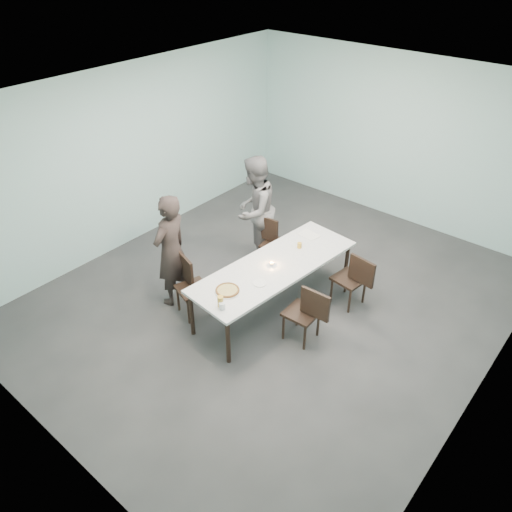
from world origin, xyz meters
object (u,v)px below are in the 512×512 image
Objects in this scene: chair_near_right at (307,311)px; pizza at (227,290)px; tealight at (272,264)px; chair_far_right at (354,277)px; side_plate at (260,283)px; diner_far at (254,210)px; water_tumbler at (222,306)px; chair_near_left at (190,282)px; beer_glass at (220,301)px; amber_tumbler at (299,245)px; diner_near at (171,251)px; chair_far_left at (272,240)px; table at (275,268)px.

chair_near_right is 2.56× the size of pizza.
chair_near_right is at bearing -16.78° from tealight.
chair_far_right is 4.83× the size of side_plate.
diner_far is 2.32m from water_tumbler.
chair_near_left is at bearing 15.82° from chair_near_right.
chair_far_right is at bearing 75.61° from diner_far.
diner_far is (-0.20, 1.66, 0.40)m from chair_near_left.
chair_near_right is at bearing 52.62° from water_tumbler.
chair_far_right is at bearing 66.97° from beer_glass.
chair_near_left is 1.69m from amber_tumbler.
water_tumbler is at bearing -87.34° from amber_tumbler.
diner_near is 19.25× the size of water_tumbler.
chair_far_right is at bearing 118.16° from diner_near.
amber_tumbler is at bearing -51.12° from chair_near_right.
water_tumbler is at bearing 75.76° from chair_far_right.
diner_far is 1.12m from amber_tumbler.
chair_near_right is at bearing -43.05° from chair_far_left.
chair_far_left reaches higher than side_plate.
diner_far is at bearing 165.39° from diner_near.
beer_glass reaches higher than water_tumbler.
diner_near is 1.33m from beer_glass.
table is 14.87× the size of side_plate.
chair_near_left is at bearing 50.12° from chair_far_right.
pizza is 2.27× the size of beer_glass.
table is 1.17m from chair_far_right.
chair_near_right is (0.76, -0.27, -0.19)m from table.
table is 1.22m from chair_near_left.
water_tumbler is (0.05, -0.02, -0.03)m from beer_glass.
diner_near is 0.97× the size of diner_far.
diner_far is at bearing 132.56° from side_plate.
tealight is at bearing -58.29° from chair_far_left.
chair_far_right is at bearing 59.96° from pizza.
chair_far_right is 10.88× the size of amber_tumbler.
table is 1.50m from diner_near.
diner_far is 1.38m from tealight.
chair_near_left reaches higher than pizza.
beer_glass is (0.91, -0.32, 0.32)m from chair_near_left.
diner_far is at bearing 170.55° from chair_far_left.
diner_near is at bearing -147.31° from table.
side_plate is at bearing -76.35° from table.
side_plate is 3.21× the size of tealight.
chair_near_left is at bearing 160.44° from water_tumbler.
pizza is 1.89× the size of side_plate.
diner_far is 1.97m from pizza.
table is 1.15m from beer_glass.
side_plate is (0.80, -1.28, 0.25)m from chair_far_left.
tealight is at bearing 60.28° from chair_near_left.
pizza is 0.31m from beer_glass.
table is at bearing 51.72° from tealight.
diner_far is (-1.08, 0.84, 0.20)m from table.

